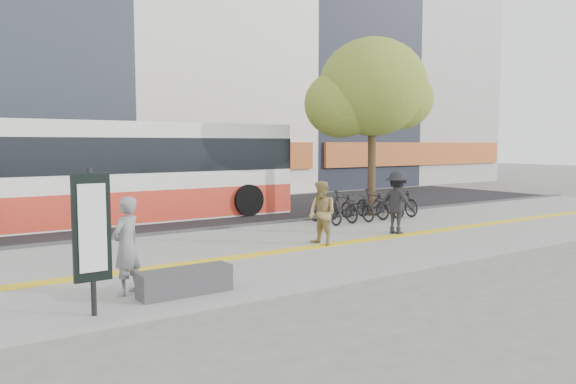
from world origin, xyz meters
TOP-DOWN VIEW (x-y plane):
  - ground at (0.00, 0.00)m, footprint 120.00×120.00m
  - sidewalk at (0.00, 1.50)m, footprint 40.00×7.00m
  - tactile_strip at (0.00, 1.00)m, footprint 40.00×0.45m
  - street at (0.00, 9.00)m, footprint 40.00×8.00m
  - curb at (0.00, 5.00)m, footprint 40.00×0.25m
  - bench at (-2.60, -1.20)m, footprint 1.60×0.45m
  - signboard at (-4.20, -1.51)m, footprint 0.55×0.10m
  - street_tree at (7.18, 4.82)m, footprint 4.40×3.80m
  - bus at (-0.69, 8.50)m, footprint 12.28×2.91m
  - bicycle_row at (6.23, 4.00)m, footprint 3.99×1.73m
  - seated_woman at (-3.40, -0.62)m, footprint 0.73×0.67m
  - pedestrian_tan at (2.16, 1.11)m, footprint 0.70×0.85m
  - pedestrian_dark at (5.01, 1.31)m, footprint 0.93×1.27m

SIDE VIEW (x-z plane):
  - ground at x=0.00m, z-range 0.00..0.00m
  - street at x=0.00m, z-range 0.00..0.06m
  - sidewalk at x=0.00m, z-range 0.00..0.08m
  - curb at x=0.00m, z-range 0.00..0.14m
  - tactile_strip at x=0.00m, z-range 0.08..0.09m
  - bench at x=-2.60m, z-range 0.08..0.53m
  - bicycle_row at x=6.23m, z-range 0.05..1.05m
  - pedestrian_tan at x=2.16m, z-range 0.08..1.70m
  - seated_woman at x=-3.40m, z-range 0.08..1.75m
  - pedestrian_dark at x=5.01m, z-range 0.08..1.85m
  - signboard at x=-4.20m, z-range 0.27..2.47m
  - bus at x=-0.69m, z-range -0.04..3.23m
  - street_tree at x=7.18m, z-range 1.36..7.67m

